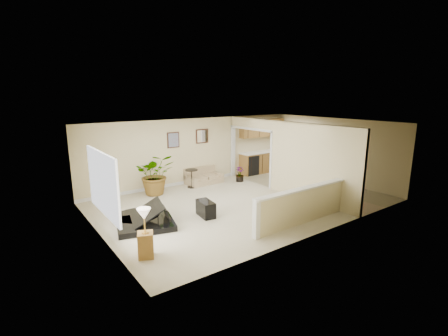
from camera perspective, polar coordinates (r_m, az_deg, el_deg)
floor at (r=10.57m, az=3.51°, el=-5.91°), size 9.00×9.00×0.00m
back_wall at (r=12.65m, az=-5.04°, el=3.04°), size 9.00×0.04×2.50m
front_wall at (r=8.21m, az=17.00°, el=-2.87°), size 9.00×0.04×2.50m
left_wall at (r=8.23m, az=-21.48°, el=-3.16°), size 0.04×6.00×2.50m
right_wall at (r=13.50m, az=18.58°, el=3.04°), size 0.04×6.00×2.50m
ceiling at (r=10.05m, az=3.70°, el=7.72°), size 9.00×6.00×0.04m
kitchen_vinyl at (r=12.71m, az=14.60°, el=-3.04°), size 2.70×6.00×0.01m
interior_partition at (r=11.62m, az=9.69°, el=1.87°), size 0.18×5.99×2.50m
pony_half_wall at (r=8.89m, az=13.40°, el=-6.38°), size 3.42×0.22×1.00m
left_window at (r=7.71m, az=-20.55°, el=-2.58°), size 0.05×2.15×1.45m
wall_art_left at (r=12.10m, az=-8.90°, el=4.89°), size 0.48×0.04×0.58m
wall_mirror at (r=12.70m, az=-3.86°, el=5.61°), size 0.55×0.04×0.55m
kitchen_cabinets at (r=14.38m, az=6.53°, el=2.66°), size 2.36×0.65×2.33m
piano at (r=8.79m, az=-14.37°, el=-6.32°), size 1.93×1.94×1.36m
piano_bench at (r=9.27m, az=-3.23°, el=-7.16°), size 0.43×0.71×0.45m
loveseat at (r=12.67m, az=-3.68°, el=-1.30°), size 1.42×0.84×0.80m
accent_table at (r=12.06m, az=-5.72°, el=-1.40°), size 0.47×0.47×0.68m
palm_plant at (r=11.38m, az=-11.95°, el=-1.13°), size 1.57×1.46×1.43m
small_plant at (r=12.89m, az=2.78°, el=-1.29°), size 0.37×0.37×0.58m
lamp_stand at (r=7.17m, az=-13.68°, el=-11.67°), size 0.42×0.42×1.09m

